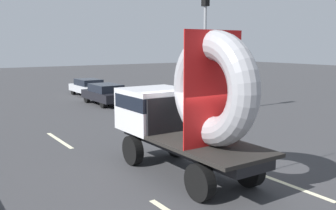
% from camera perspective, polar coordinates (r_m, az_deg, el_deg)
% --- Properties ---
extents(ground_plane, '(120.00, 120.00, 0.00)m').
position_cam_1_polar(ground_plane, '(11.40, 4.79, -10.40)').
color(ground_plane, '#38383A').
extents(flatbed_truck, '(2.02, 5.45, 4.18)m').
position_cam_1_polar(flatbed_truck, '(10.96, 2.39, -0.53)').
color(flatbed_truck, black).
rests_on(flatbed_truck, ground_plane).
extents(distant_sedan, '(1.73, 4.04, 1.32)m').
position_cam_1_polar(distant_sedan, '(24.63, -9.47, 1.73)').
color(distant_sedan, black).
rests_on(distant_sedan, ground_plane).
extents(traffic_light, '(0.42, 0.36, 6.79)m').
position_cam_1_polar(traffic_light, '(21.04, 5.64, 10.53)').
color(traffic_light, gray).
rests_on(traffic_light, ground_plane).
extents(lane_dash_left_far, '(0.16, 2.97, 0.01)m').
position_cam_1_polar(lane_dash_left_far, '(15.83, -16.18, -5.16)').
color(lane_dash_left_far, beige).
rests_on(lane_dash_left_far, ground_plane).
extents(lane_dash_right_near, '(0.16, 2.83, 0.01)m').
position_cam_1_polar(lane_dash_right_near, '(11.05, 17.83, -11.45)').
color(lane_dash_right_near, beige).
rests_on(lane_dash_right_near, ground_plane).
extents(lane_dash_right_far, '(0.16, 2.86, 0.01)m').
position_cam_1_polar(lane_dash_right_far, '(17.08, -4.16, -3.78)').
color(lane_dash_right_far, beige).
rests_on(lane_dash_right_far, ground_plane).
extents(oncoming_car, '(1.68, 3.91, 1.28)m').
position_cam_1_polar(oncoming_car, '(29.10, -12.01, 2.73)').
color(oncoming_car, black).
rests_on(oncoming_car, ground_plane).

